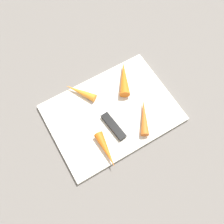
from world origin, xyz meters
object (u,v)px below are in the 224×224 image
Objects in this scene: cutting_board at (112,113)px; carrot_shortest at (80,92)px; carrot_long at (144,117)px; carrot_short at (106,150)px; knife at (111,123)px; carrot_longest at (124,78)px.

carrot_shortest is at bearing -63.10° from cutting_board.
carrot_long is 0.20m from carrot_shortest.
cutting_board is 0.12m from carrot_short.
knife is 1.85× the size of carrot_long.
cutting_board is at bearing 159.34° from carrot_longest.
carrot_long is 1.11× the size of carrot_shortest.
carrot_short is at bearing 165.11° from carrot_longest.
carrot_longest reaches higher than carrot_long.
carrot_longest reaches higher than cutting_board.
knife is 0.08m from carrot_short.
carrot_shortest is at bearing 177.38° from carrot_short.
carrot_longest is at bearing 140.31° from carrot_short.
cutting_board is at bearing 145.77° from carrot_short.
cutting_board is 3.16× the size of carrot_longest.
carrot_long is (-0.09, 0.03, 0.01)m from knife.
carrot_longest is 0.14m from carrot_shortest.
carrot_longest is at bearing -139.56° from cutting_board.
carrot_longest reaches higher than carrot_short.
knife is 2.05× the size of carrot_shortest.
cutting_board is at bearing -43.04° from knife.
knife is 0.15m from carrot_longest.
cutting_board is 0.11m from carrot_longest.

